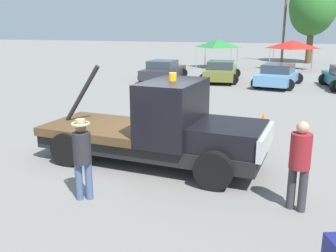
{
  "coord_description": "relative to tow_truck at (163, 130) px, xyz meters",
  "views": [
    {
      "loc": [
        3.64,
        -8.58,
        3.47
      ],
      "look_at": [
        0.5,
        0.0,
        1.05
      ],
      "focal_mm": 40.0,
      "sensor_mm": 36.0,
      "label": 1
    }
  ],
  "objects": [
    {
      "name": "parked_car_charcoal",
      "position": [
        -5.67,
        14.97,
        -0.29
      ],
      "size": [
        2.62,
        4.74,
        1.34
      ],
      "rotation": [
        0.0,
        0.0,
        1.62
      ],
      "color": "#2D2D33",
      "rests_on": "ground"
    },
    {
      "name": "person_at_hood",
      "position": [
        -0.81,
        -2.44,
        0.07
      ],
      "size": [
        0.38,
        0.38,
        1.71
      ],
      "rotation": [
        0.0,
        0.0,
        5.17
      ],
      "color": "#475B84",
      "rests_on": "ground"
    },
    {
      "name": "parked_car_skyblue",
      "position": [
        1.77,
        14.93,
        -0.29
      ],
      "size": [
        2.86,
        4.8,
        1.34
      ],
      "rotation": [
        0.0,
        0.0,
        1.44
      ],
      "color": "#669ED1",
      "rests_on": "ground"
    },
    {
      "name": "person_near_truck",
      "position": [
        3.33,
        -1.43,
        0.09
      ],
      "size": [
        0.4,
        0.4,
        1.79
      ],
      "rotation": [
        0.0,
        0.0,
        1.25
      ],
      "color": "#38383D",
      "rests_on": "ground"
    },
    {
      "name": "tow_truck",
      "position": [
        0.0,
        0.0,
        0.0
      ],
      "size": [
        5.96,
        2.41,
        2.51
      ],
      "rotation": [
        0.0,
        0.0,
        -0.04
      ],
      "color": "black",
      "rests_on": "ground"
    },
    {
      "name": "canopy_tent_red",
      "position": [
        2.1,
        24.89,
        1.15
      ],
      "size": [
        3.34,
        3.34,
        2.44
      ],
      "color": "#9E9EA3",
      "rests_on": "ground"
    },
    {
      "name": "tree_center",
      "position": [
        3.4,
        31.4,
        4.14
      ],
      "size": [
        4.24,
        4.24,
        7.57
      ],
      "color": "brown",
      "rests_on": "ground"
    },
    {
      "name": "tree_left",
      "position": [
        3.46,
        31.96,
        4.53
      ],
      "size": [
        4.57,
        4.57,
        8.16
      ],
      "color": "brown",
      "rests_on": "ground"
    },
    {
      "name": "canopy_tent_green",
      "position": [
        -4.12,
        24.31,
        1.16
      ],
      "size": [
        3.07,
        3.07,
        2.45
      ],
      "color": "#9E9EA3",
      "rests_on": "ground"
    },
    {
      "name": "parked_car_olive",
      "position": [
        -1.97,
        15.98,
        -0.29
      ],
      "size": [
        2.86,
        5.03,
        1.34
      ],
      "rotation": [
        0.0,
        0.0,
        1.7
      ],
      "color": "olive",
      "rests_on": "ground"
    },
    {
      "name": "utility_pole",
      "position": [
        0.88,
        32.09,
        3.33
      ],
      "size": [
        2.2,
        0.24,
        8.01
      ],
      "color": "brown",
      "rests_on": "ground"
    },
    {
      "name": "ground_plane",
      "position": [
        -0.36,
        0.02,
        -0.94
      ],
      "size": [
        160.0,
        160.0,
        0.0
      ],
      "primitive_type": "plane",
      "color": "gray"
    },
    {
      "name": "traffic_cone",
      "position": [
        2.04,
        4.68,
        -0.69
      ],
      "size": [
        0.4,
        0.4,
        0.55
      ],
      "color": "black",
      "rests_on": "ground"
    }
  ]
}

